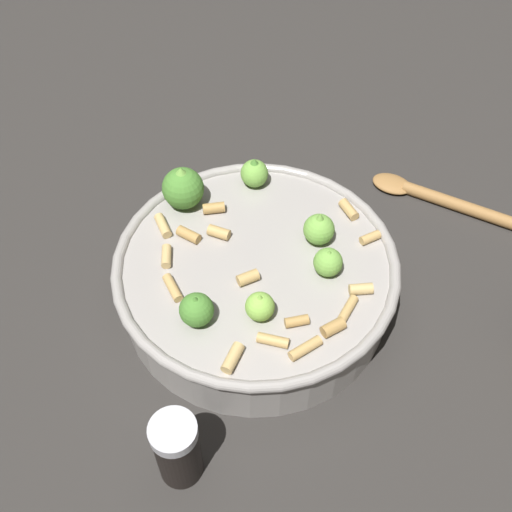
{
  "coord_description": "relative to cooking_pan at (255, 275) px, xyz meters",
  "views": [
    {
      "loc": [
        0.02,
        -0.41,
        0.57
      ],
      "look_at": [
        0.0,
        0.0,
        0.07
      ],
      "focal_mm": 43.24,
      "sensor_mm": 36.0,
      "label": 1
    }
  ],
  "objects": [
    {
      "name": "ground_plane",
      "position": [
        0.0,
        -0.0,
        -0.04
      ],
      "size": [
        2.4,
        2.4,
        0.0
      ],
      "primitive_type": "plane",
      "color": "#2D2B28"
    },
    {
      "name": "cooking_pan",
      "position": [
        0.0,
        0.0,
        0.0
      ],
      "size": [
        0.31,
        0.31,
        0.12
      ],
      "color": "#9E9993",
      "rests_on": "ground"
    },
    {
      "name": "pepper_shaker",
      "position": [
        -0.06,
        -0.2,
        0.0
      ],
      "size": [
        0.04,
        0.04,
        0.09
      ],
      "color": "black",
      "rests_on": "ground"
    },
    {
      "name": "wooden_spoon",
      "position": [
        0.25,
        0.15,
        -0.03
      ],
      "size": [
        0.24,
        0.13,
        0.02
      ],
      "color": "#9E703D",
      "rests_on": "ground"
    }
  ]
}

